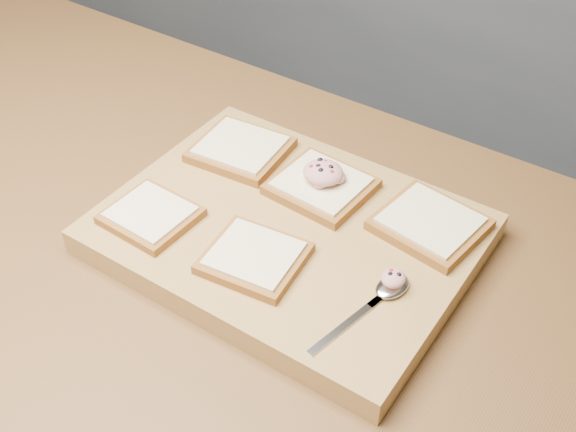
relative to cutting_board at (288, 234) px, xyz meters
The scene contains 11 objects.
island_counter 0.48m from the cutting_board, 163.65° to the right, with size 2.00×0.80×0.90m.
back_counter 1.47m from the cutting_board, 94.85° to the left, with size 3.60×0.62×0.94m.
cutting_board is the anchor object (origin of this frame).
bread_far_left 0.17m from the cutting_board, 148.56° to the left, with size 0.14×0.13×0.02m.
bread_far_center 0.09m from the cutting_board, 89.77° to the left, with size 0.14×0.13×0.02m.
bread_far_right 0.19m from the cutting_board, 30.84° to the left, with size 0.15×0.14×0.02m.
bread_near_left 0.19m from the cutting_board, 148.44° to the right, with size 0.12×0.11×0.02m.
bread_near_center 0.09m from the cutting_board, 86.27° to the right, with size 0.13×0.12×0.02m.
tuna_salad_dollop 0.10m from the cutting_board, 89.48° to the left, with size 0.06×0.05×0.03m.
spoon 0.18m from the cutting_board, 13.38° to the right, with size 0.06×0.17×0.01m.
spoon_salad 0.18m from the cutting_board, ahead, with size 0.03×0.03×0.02m.
Camera 1 is at (0.52, -0.56, 1.59)m, focal length 45.00 mm.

